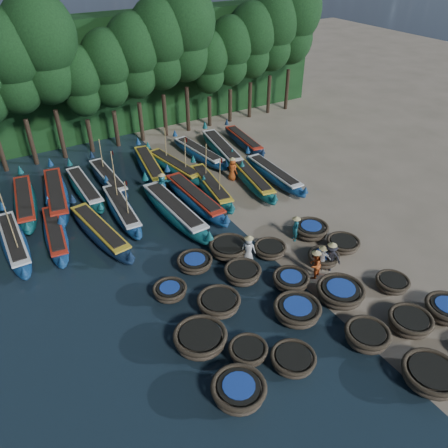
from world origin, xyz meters
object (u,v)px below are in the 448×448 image
coracle_21 (195,262)px  coracle_20 (170,291)px  coracle_19 (343,244)px  long_boat_0 (14,242)px  long_boat_10 (56,195)px  long_boat_15 (199,153)px  long_boat_1 (55,233)px  long_boat_12 (108,178)px  long_boat_5 (194,198)px  coracle_8 (410,322)px  long_boat_7 (251,179)px  long_boat_13 (150,166)px  long_boat_14 (174,167)px  coracle_23 (270,249)px  coracle_24 (311,230)px  coracle_15 (219,303)px  fisherman_2 (315,264)px  long_boat_16 (222,149)px  coracle_7 (367,336)px  long_boat_4 (174,210)px  fisherman_5 (162,185)px  fisherman_1 (296,228)px  coracle_13 (340,292)px  coracle_5 (239,391)px  fisherman_3 (330,257)px  fisherman_4 (322,258)px  coracle_16 (243,273)px  long_boat_9 (25,202)px  fisherman_6 (232,168)px  coracle_17 (291,280)px  long_boat_6 (211,187)px  long_boat_11 (85,188)px  coracle_3 (431,375)px  coracle_11 (248,351)px  coracle_14 (392,283)px  long_boat_2 (100,231)px  long_boat_17 (243,141)px  coracle_10 (200,339)px  coracle_12 (297,311)px  long_boat_3 (122,209)px  fisherman_0 (249,248)px  coracle_18 (323,258)px  coracle_9 (446,310)px

coracle_21 → coracle_20: bearing=-147.4°
coracle_19 → long_boat_0: (-16.63, 10.00, 0.15)m
long_boat_10 → long_boat_15: bearing=14.0°
long_boat_1 → long_boat_12: (5.04, 5.16, 0.02)m
long_boat_5 → coracle_8: bearing=-79.4°
long_boat_7 → coracle_21: bearing=-132.5°
long_boat_12 → long_boat_13: (3.39, 0.15, 0.04)m
coracle_19 → long_boat_14: (-4.28, 14.01, 0.15)m
coracle_23 → coracle_24: size_ratio=0.87×
coracle_21 → long_boat_14: 11.72m
coracle_15 → fisherman_2: size_ratio=1.22×
coracle_23 → long_boat_16: 13.70m
coracle_7 → long_boat_4: 14.30m
fisherman_5 → coracle_7: bearing=-115.2°
fisherman_1 → coracle_13: bearing=2.2°
coracle_5 → fisherman_3: bearing=25.8°
long_boat_12 → fisherman_4: long_boat_12 is taller
coracle_16 → long_boat_9: long_boat_9 is taller
long_boat_16 → fisherman_6: bearing=-100.7°
long_boat_7 → fisherman_1: 7.26m
coracle_15 → coracle_17: 4.15m
long_boat_6 → long_boat_11: long_boat_6 is taller
long_boat_0 → fisherman_5: long_boat_0 is taller
coracle_24 → long_boat_6: 8.21m
coracle_3 → coracle_24: 11.03m
coracle_19 → fisherman_1: fisherman_1 is taller
coracle_11 → long_boat_14: (4.91, 17.69, 0.16)m
long_boat_0 → long_boat_4: long_boat_0 is taller
coracle_14 → coracle_24: bearing=95.1°
coracle_5 → long_boat_2: (-1.29, 13.63, 0.06)m
long_boat_0 → long_boat_6: 13.23m
coracle_21 → long_boat_17: (11.41, 12.48, 0.11)m
long_boat_13 → fisherman_1: bearing=-63.3°
coracle_10 → coracle_12: size_ratio=1.27×
long_boat_3 → long_boat_14: (5.65, 3.80, 0.01)m
fisherman_0 → fisherman_5: bearing=-39.0°
coracle_7 → coracle_8: size_ratio=1.00×
coracle_17 → coracle_13: bearing=-53.4°
coracle_23 → long_boat_2: bearing=140.1°
coracle_5 → coracle_17: (5.98, 4.21, -0.07)m
coracle_12 → coracle_15: 3.85m
coracle_17 → long_boat_6: (1.27, 10.78, 0.12)m
coracle_18 → coracle_23: size_ratio=1.05×
coracle_10 → coracle_13: (7.55, -1.01, 0.00)m
long_boat_6 → long_boat_10: 10.70m
coracle_12 → fisherman_4: bearing=31.9°
long_boat_13 → long_boat_17: size_ratio=1.11×
coracle_9 → coracle_15: 11.08m
coracle_7 → long_boat_7: (3.88, 15.10, 0.05)m
long_boat_14 → fisherman_6: long_boat_14 is taller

